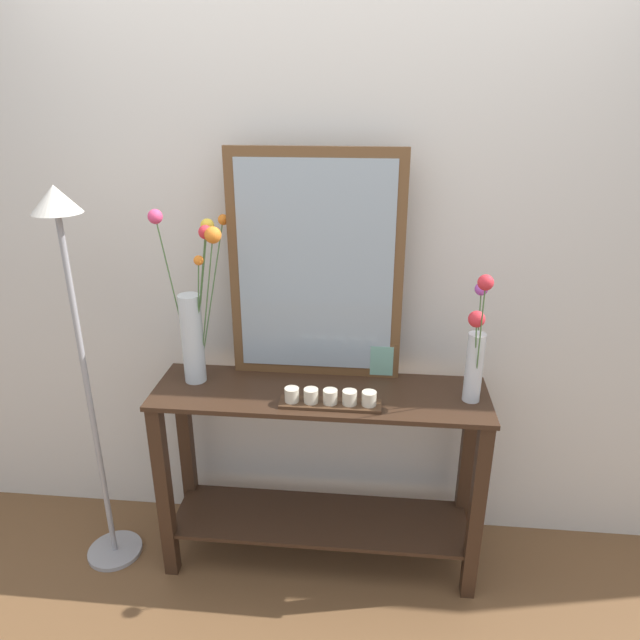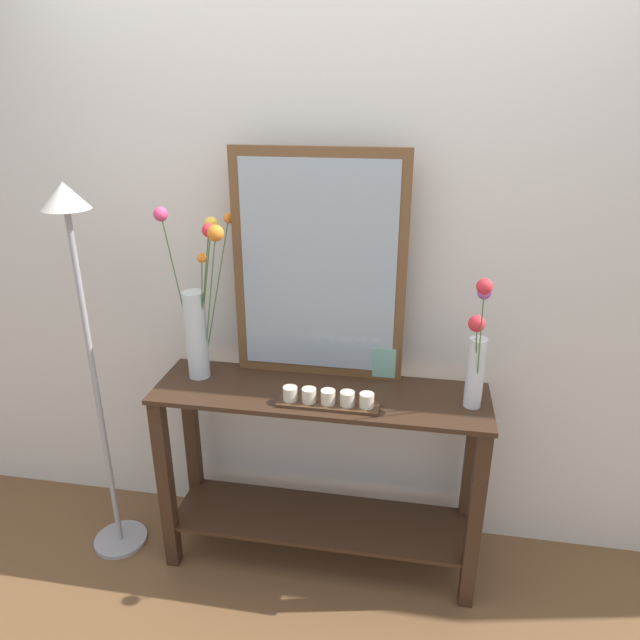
{
  "view_description": "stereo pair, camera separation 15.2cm",
  "coord_description": "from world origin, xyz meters",
  "px_view_note": "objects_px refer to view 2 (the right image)",
  "views": [
    {
      "loc": [
        0.2,
        -2.03,
        1.98
      ],
      "look_at": [
        0.0,
        0.0,
        1.16
      ],
      "focal_mm": 32.42,
      "sensor_mm": 36.0,
      "label": 1
    },
    {
      "loc": [
        0.35,
        -2.01,
        1.98
      ],
      "look_at": [
        0.0,
        0.0,
        1.16
      ],
      "focal_mm": 32.42,
      "sensor_mm": 36.0,
      "label": 2
    }
  ],
  "objects_px": {
    "mirror_leaning": "(319,268)",
    "floor_lamp": "(85,319)",
    "tall_vase_left": "(198,312)",
    "candle_tray": "(328,399)",
    "vase_right": "(477,354)",
    "picture_frame_small": "(384,363)",
    "console_table": "(320,462)"
  },
  "relations": [
    {
      "from": "mirror_leaning",
      "to": "candle_tray",
      "type": "xyz_separation_m",
      "value": [
        0.08,
        -0.27,
        -0.44
      ]
    },
    {
      "from": "candle_tray",
      "to": "picture_frame_small",
      "type": "xyz_separation_m",
      "value": [
        0.19,
        0.26,
        0.05
      ]
    },
    {
      "from": "console_table",
      "to": "mirror_leaning",
      "type": "relative_size",
      "value": 1.44
    },
    {
      "from": "picture_frame_small",
      "to": "vase_right",
      "type": "bearing_deg",
      "value": -26.15
    },
    {
      "from": "mirror_leaning",
      "to": "floor_lamp",
      "type": "xyz_separation_m",
      "value": [
        -0.9,
        -0.24,
        -0.19
      ]
    },
    {
      "from": "candle_tray",
      "to": "floor_lamp",
      "type": "relative_size",
      "value": 0.24
    },
    {
      "from": "console_table",
      "to": "vase_right",
      "type": "height_order",
      "value": "vase_right"
    },
    {
      "from": "vase_right",
      "to": "floor_lamp",
      "type": "height_order",
      "value": "floor_lamp"
    },
    {
      "from": "candle_tray",
      "to": "picture_frame_small",
      "type": "relative_size",
      "value": 2.54
    },
    {
      "from": "picture_frame_small",
      "to": "floor_lamp",
      "type": "xyz_separation_m",
      "value": [
        -1.18,
        -0.23,
        0.2
      ]
    },
    {
      "from": "console_table",
      "to": "candle_tray",
      "type": "xyz_separation_m",
      "value": [
        0.05,
        -0.11,
        0.37
      ]
    },
    {
      "from": "vase_right",
      "to": "candle_tray",
      "type": "xyz_separation_m",
      "value": [
        -0.54,
        -0.09,
        -0.2
      ]
    },
    {
      "from": "console_table",
      "to": "vase_right",
      "type": "distance_m",
      "value": 0.82
    },
    {
      "from": "mirror_leaning",
      "to": "candle_tray",
      "type": "relative_size",
      "value": 2.39
    },
    {
      "from": "tall_vase_left",
      "to": "floor_lamp",
      "type": "relative_size",
      "value": 0.43
    },
    {
      "from": "mirror_leaning",
      "to": "picture_frame_small",
      "type": "xyz_separation_m",
      "value": [
        0.28,
        -0.01,
        -0.39
      ]
    },
    {
      "from": "tall_vase_left",
      "to": "candle_tray",
      "type": "bearing_deg",
      "value": -15.23
    },
    {
      "from": "vase_right",
      "to": "floor_lamp",
      "type": "xyz_separation_m",
      "value": [
        -1.53,
        -0.06,
        0.05
      ]
    },
    {
      "from": "tall_vase_left",
      "to": "candle_tray",
      "type": "relative_size",
      "value": 1.83
    },
    {
      "from": "console_table",
      "to": "floor_lamp",
      "type": "height_order",
      "value": "floor_lamp"
    },
    {
      "from": "picture_frame_small",
      "to": "mirror_leaning",
      "type": "bearing_deg",
      "value": 178.08
    },
    {
      "from": "tall_vase_left",
      "to": "candle_tray",
      "type": "distance_m",
      "value": 0.64
    },
    {
      "from": "mirror_leaning",
      "to": "picture_frame_small",
      "type": "distance_m",
      "value": 0.48
    },
    {
      "from": "vase_right",
      "to": "picture_frame_small",
      "type": "xyz_separation_m",
      "value": [
        -0.35,
        0.17,
        -0.15
      ]
    },
    {
      "from": "mirror_leaning",
      "to": "picture_frame_small",
      "type": "height_order",
      "value": "mirror_leaning"
    },
    {
      "from": "mirror_leaning",
      "to": "floor_lamp",
      "type": "distance_m",
      "value": 0.95
    },
    {
      "from": "mirror_leaning",
      "to": "floor_lamp",
      "type": "relative_size",
      "value": 0.56
    },
    {
      "from": "tall_vase_left",
      "to": "candle_tray",
      "type": "xyz_separation_m",
      "value": [
        0.56,
        -0.15,
        -0.26
      ]
    },
    {
      "from": "floor_lamp",
      "to": "picture_frame_small",
      "type": "bearing_deg",
      "value": 10.95
    },
    {
      "from": "vase_right",
      "to": "candle_tray",
      "type": "height_order",
      "value": "vase_right"
    },
    {
      "from": "vase_right",
      "to": "mirror_leaning",
      "type": "bearing_deg",
      "value": 163.96
    },
    {
      "from": "candle_tray",
      "to": "picture_frame_small",
      "type": "bearing_deg",
      "value": 52.84
    }
  ]
}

